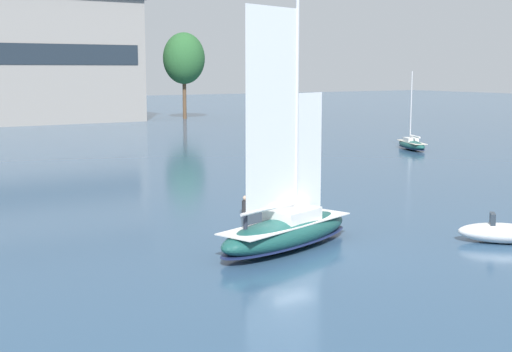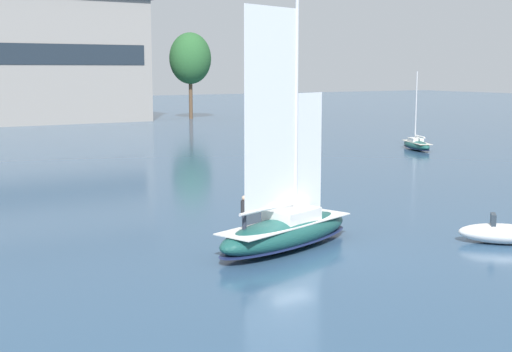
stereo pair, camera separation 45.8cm
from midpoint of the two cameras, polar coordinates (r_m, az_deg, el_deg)
name	(u,v)px [view 1 (the left image)]	position (r m, az deg, el deg)	size (l,w,h in m)	color
ground_plane	(287,248)	(36.34, 2.11, -5.76)	(400.00, 400.00, 0.00)	#2D4C6B
waterfront_building	(51,59)	(126.66, -16.20, 9.00)	(30.03, 14.40, 21.32)	gray
tree_shore_left	(184,59)	(130.45, -5.89, 9.33)	(7.53, 7.53, 15.50)	brown
sailboat_main	(287,228)	(36.10, 2.13, -4.15)	(9.88, 5.58, 13.09)	#194C47
sailboat_moored_mid_channel	(412,144)	(81.98, 12.18, 2.49)	(3.96, 6.55, 8.74)	#194C47
motor_tender	(501,233)	(39.29, 18.67, -4.32)	(4.31, 4.23, 1.66)	silver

